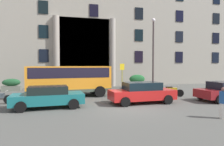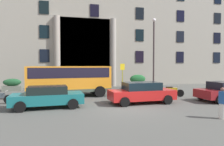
{
  "view_description": "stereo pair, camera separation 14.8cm",
  "coord_description": "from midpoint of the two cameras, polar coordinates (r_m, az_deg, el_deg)",
  "views": [
    {
      "loc": [
        -3.77,
        -11.52,
        2.59
      ],
      "look_at": [
        0.18,
        4.51,
        1.96
      ],
      "focal_mm": 32.35,
      "sensor_mm": 36.0,
      "label": 1
    },
    {
      "loc": [
        -3.62,
        -11.56,
        2.59
      ],
      "look_at": [
        0.18,
        4.51,
        1.96
      ],
      "focal_mm": 32.35,
      "sensor_mm": 36.0,
      "label": 2
    }
  ],
  "objects": [
    {
      "name": "hedge_planter_entrance_left",
      "position": [
        23.44,
        6.93,
        -2.37
      ],
      "size": [
        1.94,
        0.82,
        1.52
      ],
      "color": "slate",
      "rests_on": "ground_plane"
    },
    {
      "name": "bus_stop_sign",
      "position": [
        19.6,
        2.66,
        -0.44
      ],
      "size": [
        0.44,
        0.08,
        2.75
      ],
      "color": "#96961D",
      "rests_on": "ground_plane"
    },
    {
      "name": "hedge_planter_far_west",
      "position": [
        22.77,
        -26.72,
        -3.07
      ],
      "size": [
        1.81,
        0.73,
        1.24
      ],
      "color": "slate",
      "rests_on": "ground_plane"
    },
    {
      "name": "hedge_planter_east",
      "position": [
        22.41,
        -14.2,
        -2.56
      ],
      "size": [
        1.68,
        0.95,
        1.58
      ],
      "color": "gray",
      "rests_on": "ground_plane"
    },
    {
      "name": "scooter_by_planter",
      "position": [
        17.4,
        16.01,
        -4.94
      ],
      "size": [
        1.99,
        0.8,
        0.89
      ],
      "rotation": [
        0.0,
        0.0,
        -0.29
      ],
      "color": "black",
      "rests_on": "ground_plane"
    },
    {
      "name": "parked_hatchback_near",
      "position": [
        13.98,
        8.14,
        -5.45
      ],
      "size": [
        4.51,
        2.06,
        1.44
      ],
      "rotation": [
        0.0,
        0.0,
        0.04
      ],
      "color": "red",
      "rests_on": "ground_plane"
    },
    {
      "name": "hedge_planter_west",
      "position": [
        22.78,
        -4.32,
        -2.57
      ],
      "size": [
        1.85,
        0.92,
        1.46
      ],
      "color": "#6C605C",
      "rests_on": "ground_plane"
    },
    {
      "name": "ground_plane",
      "position": [
        12.4,
        3.89,
        -10.15
      ],
      "size": [
        80.0,
        64.0,
        0.12
      ],
      "primitive_type": "cube",
      "color": "#4C4D48"
    },
    {
      "name": "white_taxi_kerbside",
      "position": [
        12.95,
        -17.93,
        -6.35
      ],
      "size": [
        4.32,
        2.18,
        1.32
      ],
      "rotation": [
        0.0,
        0.0,
        0.06
      ],
      "color": "#176568",
      "rests_on": "ground_plane"
    },
    {
      "name": "pedestrian_man_red_shirt",
      "position": [
        11.23,
        28.57,
        -7.46
      ],
      "size": [
        0.36,
        0.36,
        1.52
      ],
      "rotation": [
        0.0,
        0.0,
        1.42
      ],
      "color": "silver",
      "rests_on": "ground_plane"
    },
    {
      "name": "office_building_facade",
      "position": [
        29.83,
        -6.63,
        13.38
      ],
      "size": [
        43.77,
        9.61,
        16.78
      ],
      "color": "gray",
      "rests_on": "ground_plane"
    },
    {
      "name": "orange_minibus",
      "position": [
        17.08,
        -12.25,
        -1.46
      ],
      "size": [
        6.83,
        3.07,
        2.51
      ],
      "rotation": [
        0.0,
        0.0,
        0.09
      ],
      "color": "orange",
      "rests_on": "ground_plane"
    },
    {
      "name": "lamppost_plaza_centre",
      "position": [
        22.5,
        11.39,
        6.91
      ],
      "size": [
        0.4,
        0.4,
        7.67
      ],
      "color": "#3F3434",
      "rests_on": "ground_plane"
    },
    {
      "name": "motorcycle_far_end",
      "position": [
        15.51,
        3.36,
        -5.73
      ],
      "size": [
        1.98,
        0.55,
        0.89
      ],
      "rotation": [
        0.0,
        0.0,
        0.12
      ],
      "color": "black",
      "rests_on": "ground_plane"
    }
  ]
}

